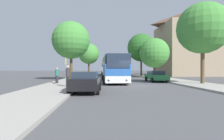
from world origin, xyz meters
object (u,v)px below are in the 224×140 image
at_px(bus_front, 113,69).
at_px(parked_car_right_far, 126,72).
at_px(parked_car_left_curb, 86,82).
at_px(bus_stop_sign, 66,68).
at_px(tree_left_far, 71,40).
at_px(tree_right_mid, 203,28).
at_px(tree_right_near, 154,53).
at_px(tree_right_far, 141,48).
at_px(pedestrian_waiting_far, 57,75).
at_px(pedestrian_waiting_near, 68,76).
at_px(tree_left_near, 89,54).
at_px(bus_rear, 106,69).
at_px(parked_car_right_near, 156,76).
at_px(bus_middle, 110,69).

relative_size(bus_front, parked_car_right_far, 2.57).
relative_size(parked_car_left_curb, bus_stop_sign, 1.55).
relative_size(parked_car_left_curb, tree_left_far, 0.46).
height_order(bus_front, tree_right_mid, tree_right_mid).
distance_m(tree_right_near, tree_right_far, 4.68).
xyz_separation_m(pedestrian_waiting_far, tree_right_far, (13.73, 18.81, 5.40)).
distance_m(tree_right_mid, tree_right_far, 20.32).
bearing_deg(tree_right_near, pedestrian_waiting_near, -125.82).
xyz_separation_m(parked_car_left_curb, bus_stop_sign, (-2.18, 3.89, 0.98)).
bearing_deg(tree_left_near, bus_rear, 56.60).
relative_size(parked_car_right_far, tree_left_near, 0.55).
xyz_separation_m(parked_car_left_curb, tree_right_mid, (11.89, 5.29, 5.22)).
height_order(parked_car_right_near, pedestrian_waiting_far, pedestrian_waiting_far).
distance_m(bus_front, tree_right_near, 14.92).
distance_m(pedestrian_waiting_far, tree_right_near, 21.66).
height_order(bus_middle, tree_right_near, tree_right_near).
bearing_deg(parked_car_right_near, bus_stop_sign, 28.75).
xyz_separation_m(bus_front, parked_car_left_curb, (-2.72, -9.95, -0.95)).
relative_size(parked_car_right_near, tree_right_near, 0.59).
distance_m(parked_car_right_far, tree_left_near, 12.32).
xyz_separation_m(pedestrian_waiting_near, tree_left_near, (-0.15, 29.05, 4.42)).
relative_size(bus_middle, bus_stop_sign, 4.66).
bearing_deg(bus_rear, tree_right_mid, -74.64).
height_order(parked_car_left_curb, pedestrian_waiting_near, pedestrian_waiting_near).
bearing_deg(tree_left_near, bus_stop_sign, -90.51).
bearing_deg(tree_left_near, tree_right_near, -37.16).
height_order(pedestrian_waiting_near, tree_left_near, tree_left_near).
bearing_deg(pedestrian_waiting_near, parked_car_left_curb, -64.56).
xyz_separation_m(bus_middle, bus_stop_sign, (-5.28, -21.14, 0.00)).
relative_size(tree_left_near, tree_right_near, 1.04).
distance_m(parked_car_left_curb, tree_right_far, 27.99).
xyz_separation_m(parked_car_left_curb, parked_car_right_near, (8.37, 10.00, -0.03)).
relative_size(parked_car_left_curb, pedestrian_waiting_far, 2.42).
relative_size(bus_front, bus_rear, 1.02).
bearing_deg(bus_front, bus_stop_sign, -129.80).
xyz_separation_m(bus_rear, pedestrian_waiting_near, (-4.46, -36.05, -0.72)).
bearing_deg(bus_rear, tree_right_far, -61.00).
height_order(bus_front, tree_left_far, tree_left_far).
distance_m(parked_car_left_curb, pedestrian_waiting_near, 3.28).
xyz_separation_m(parked_car_left_curb, tree_right_near, (11.71, 21.43, 4.07)).
bearing_deg(parked_car_right_far, tree_left_far, 62.05).
bearing_deg(bus_front, tree_right_far, 63.97).
xyz_separation_m(bus_rear, tree_left_far, (-6.09, -24.55, 4.23)).
distance_m(tree_left_far, tree_right_mid, 17.73).
distance_m(bus_rear, parked_car_left_curb, 38.89).
bearing_deg(tree_right_far, tree_right_near, -67.69).
xyz_separation_m(parked_car_right_far, tree_right_near, (3.53, -15.54, 4.07)).
bearing_deg(pedestrian_waiting_far, bus_rear, 51.70).
xyz_separation_m(bus_middle, tree_right_near, (8.62, -3.59, 3.09)).
height_order(parked_car_right_near, tree_right_near, tree_right_near).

